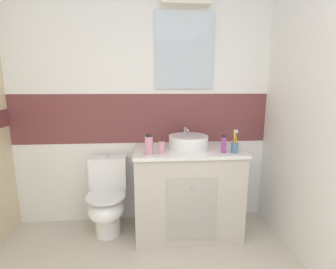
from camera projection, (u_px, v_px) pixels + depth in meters
name	position (u px, v px, depth m)	size (l,w,h in m)	color
wall_back_tiled	(142.00, 103.00, 2.55)	(3.20, 0.20, 2.50)	white
vanity_cabinet	(187.00, 190.00, 2.42)	(1.00, 0.58, 0.85)	beige
sink_basin	(188.00, 141.00, 2.34)	(0.37, 0.42, 0.17)	white
toilet	(107.00, 199.00, 2.41)	(0.37, 0.50, 0.75)	white
toothbrush_cup	(235.00, 147.00, 2.17)	(0.06, 0.06, 0.21)	#4C7299
soap_dispenser	(162.00, 147.00, 2.14)	(0.05, 0.05, 0.15)	pink
deodorant_spray_can	(224.00, 144.00, 2.17)	(0.04, 0.04, 0.16)	#993F99
mouthwash_bottle	(149.00, 145.00, 2.12)	(0.07, 0.07, 0.18)	pink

